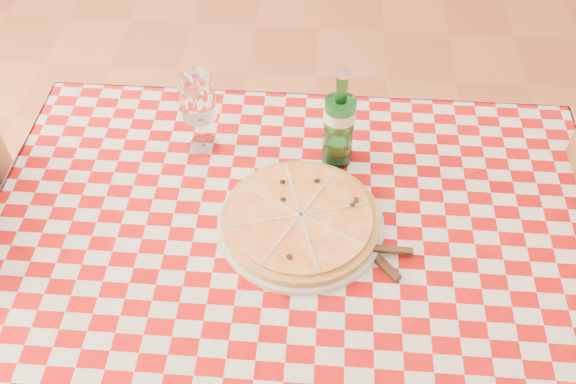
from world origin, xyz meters
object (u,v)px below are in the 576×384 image
at_px(water_bottle, 339,118).
at_px(wine_glass, 199,114).
at_px(pizza_plate, 301,219).
at_px(dining_table, 295,262).

relative_size(water_bottle, wine_glass, 1.27).
distance_m(pizza_plate, wine_glass, 0.33).
bearing_deg(pizza_plate, water_bottle, 70.77).
bearing_deg(pizza_plate, wine_glass, 137.32).
bearing_deg(wine_glass, dining_table, -46.50).
xyz_separation_m(pizza_plate, wine_glass, (-0.24, 0.22, 0.08)).
xyz_separation_m(dining_table, water_bottle, (0.08, 0.22, 0.22)).
xyz_separation_m(dining_table, wine_glass, (-0.23, 0.24, 0.20)).
xyz_separation_m(dining_table, pizza_plate, (0.01, 0.02, 0.12)).
height_order(dining_table, pizza_plate, pizza_plate).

